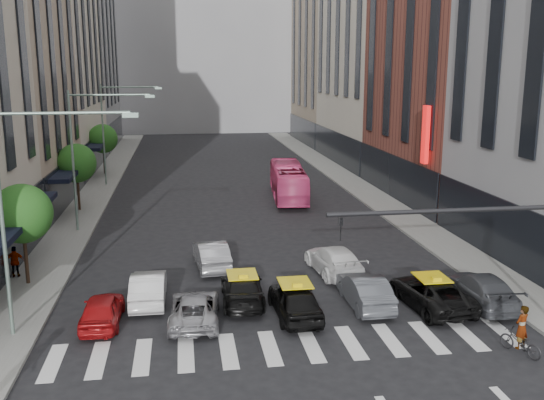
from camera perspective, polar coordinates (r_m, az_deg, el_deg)
name	(u,v)px	position (r m, az deg, el deg)	size (l,w,h in m)	color
ground	(303,365)	(22.73, 2.97, -15.21)	(160.00, 160.00, 0.00)	black
sidewalk_left	(91,199)	(51.35, -16.64, 0.07)	(3.00, 96.00, 0.15)	slate
sidewalk_right	(364,191)	(53.16, 8.70, 0.86)	(3.00, 96.00, 0.15)	slate
building_left_d	(78,33)	(85.83, -17.78, 14.75)	(8.00, 18.00, 30.00)	gray
building_right_b	(449,36)	(51.35, 16.28, 14.63)	(8.00, 18.00, 26.00)	brown
building_right_d	(331,42)	(87.40, 5.61, 14.55)	(8.00, 18.00, 28.00)	tan
building_far	(203,22)	(105.09, -6.56, 16.32)	(30.00, 10.00, 36.00)	gray
tree_near	(22,214)	(31.47, -22.47, -1.21)	(2.88, 2.88, 4.95)	black
tree_mid	(76,163)	(46.88, -17.92, 3.31)	(2.88, 2.88, 4.95)	black
tree_far	(103,139)	(62.59, -15.63, 5.58)	(2.88, 2.88, 4.95)	black
streetlamp_near	(26,191)	(24.89, -22.17, 0.75)	(5.38, 0.25, 9.00)	gray
streetlamp_mid	(87,142)	(40.44, -17.00, 5.25)	(5.38, 0.25, 9.00)	gray
streetlamp_far	(113,121)	(56.24, -14.70, 7.22)	(5.38, 0.25, 9.00)	gray
traffic_signal	(527,245)	(22.95, 22.85, -3.90)	(10.10, 0.20, 6.00)	black
liberty_sign	(426,135)	(43.34, 14.26, 5.98)	(0.30, 0.70, 4.00)	red
car_red	(102,310)	(26.56, -15.70, -9.90)	(1.57, 3.91, 1.33)	#A00E11
car_white_front	(148,287)	(28.46, -11.55, -8.05)	(1.52, 4.36, 1.44)	silver
car_silver	(195,308)	(26.06, -7.29, -10.08)	(2.03, 4.41, 1.23)	#95959A
taxi_left	(242,289)	(27.88, -2.81, -8.35)	(1.87, 4.61, 1.34)	black
taxi_center	(295,300)	(26.37, 2.17, -9.38)	(1.78, 4.43, 1.51)	black
car_grey_mid	(365,290)	(27.83, 8.71, -8.39)	(1.55, 4.44, 1.46)	#46494E
taxi_right	(431,293)	(28.24, 14.73, -8.43)	(2.30, 4.99, 1.39)	black
car_grey_curb	(481,289)	(29.28, 19.08, -7.91)	(2.02, 4.97, 1.44)	#44474C
car_row2_left	(211,254)	(32.69, -5.72, -5.12)	(1.57, 4.50, 1.48)	#AEAEB4
car_row2_right	(334,260)	(31.82, 5.87, -5.64)	(2.04, 5.02, 1.46)	white
bus	(288,181)	(49.55, 1.54, 1.76)	(2.40, 10.27, 2.86)	#E0417C
motorcycle	(520,343)	(25.02, 22.33, -12.32)	(0.61, 1.75, 0.92)	black
rider	(523,310)	(24.53, 22.58, -9.54)	(0.62, 0.40, 1.69)	gray
pedestrian_far	(15,262)	(33.29, -23.02, -5.37)	(0.94, 0.39, 1.60)	gray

